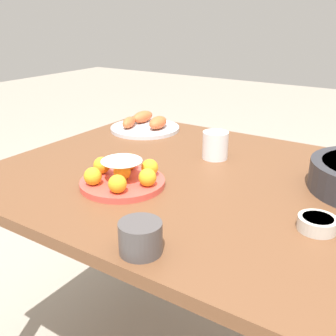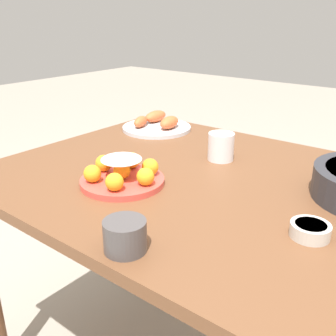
{
  "view_description": "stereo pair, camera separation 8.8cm",
  "coord_description": "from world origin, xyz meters",
  "views": [
    {
      "loc": [
        0.45,
        -0.9,
        1.16
      ],
      "look_at": [
        -0.09,
        -0.09,
        0.78
      ],
      "focal_mm": 42.0,
      "sensor_mm": 36.0,
      "label": 1
    },
    {
      "loc": [
        0.52,
        -0.85,
        1.16
      ],
      "look_at": [
        -0.09,
        -0.09,
        0.78
      ],
      "focal_mm": 42.0,
      "sensor_mm": 36.0,
      "label": 2
    }
  ],
  "objects": [
    {
      "name": "sauce_bowl",
      "position": [
        0.31,
        -0.13,
        0.75
      ],
      "size": [
        0.08,
        0.08,
        0.03
      ],
      "color": "beige",
      "rests_on": "dining_table"
    },
    {
      "name": "cake_plate",
      "position": [
        -0.17,
        -0.17,
        0.76
      ],
      "size": [
        0.22,
        0.22,
        0.08
      ],
      "color": "#E04C42",
      "rests_on": "dining_table"
    },
    {
      "name": "cup_far",
      "position": [
        -0.07,
        0.15,
        0.78
      ],
      "size": [
        0.08,
        0.08,
        0.09
      ],
      "color": "white",
      "rests_on": "dining_table"
    },
    {
      "name": "seafood_platter",
      "position": [
        -0.44,
        0.29,
        0.75
      ],
      "size": [
        0.27,
        0.27,
        0.06
      ],
      "color": "silver",
      "rests_on": "dining_table"
    },
    {
      "name": "cup_near",
      "position": [
        0.05,
        -0.4,
        0.77
      ],
      "size": [
        0.08,
        0.08,
        0.06
      ],
      "color": "#4C4747",
      "rests_on": "dining_table"
    },
    {
      "name": "dining_table",
      "position": [
        0.0,
        0.0,
        0.64
      ],
      "size": [
        1.23,
        0.91,
        0.74
      ],
      "color": "brown",
      "rests_on": "ground_plane"
    }
  ]
}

